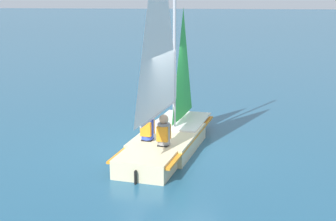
{
  "coord_description": "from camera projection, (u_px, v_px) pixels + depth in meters",
  "views": [
    {
      "loc": [
        -1.51,
        11.26,
        3.82
      ],
      "look_at": [
        0.0,
        0.0,
        1.02
      ],
      "focal_mm": 50.0,
      "sensor_mm": 36.0,
      "label": 1
    }
  ],
  "objects": [
    {
      "name": "ground_plane",
      "position": [
        168.0,
        149.0,
        11.94
      ],
      "size": [
        260.0,
        260.0,
        0.0
      ],
      "primitive_type": "plane",
      "color": "#235675"
    },
    {
      "name": "sailboat_main",
      "position": [
        167.0,
        118.0,
        11.68
      ],
      "size": [
        2.11,
        4.73,
        5.74
      ],
      "rotation": [
        0.0,
        0.0,
        4.55
      ],
      "color": "beige",
      "rests_on": "ground_plane"
    },
    {
      "name": "sailor_helm",
      "position": [
        148.0,
        132.0,
        11.27
      ],
      "size": [
        0.34,
        0.38,
        1.16
      ],
      "rotation": [
        0.0,
        0.0,
        4.55
      ],
      "color": "black",
      "rests_on": "ground_plane"
    },
    {
      "name": "sailor_crew",
      "position": [
        164.0,
        137.0,
        10.87
      ],
      "size": [
        0.34,
        0.38,
        1.16
      ],
      "rotation": [
        0.0,
        0.0,
        4.55
      ],
      "color": "black",
      "rests_on": "ground_plane"
    }
  ]
}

